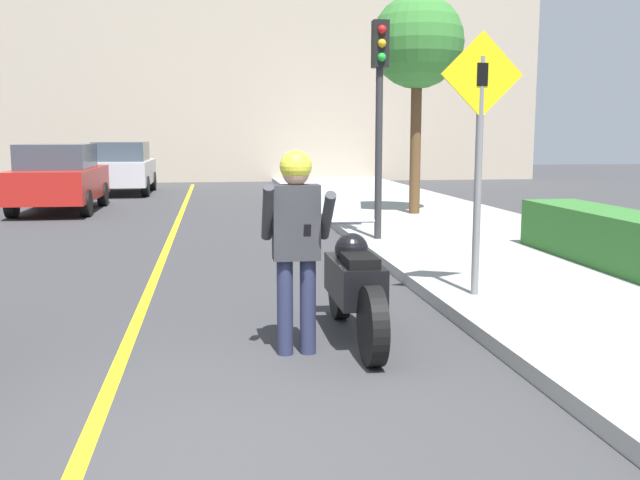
# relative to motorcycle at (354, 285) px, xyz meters

# --- Properties ---
(ground_plane) EXTENTS (80.00, 80.00, 0.00)m
(ground_plane) POSITION_rel_motorcycle_xyz_m (-1.49, -2.31, -0.52)
(ground_plane) COLOR #38383A
(sidewalk_curb) EXTENTS (4.40, 44.00, 0.15)m
(sidewalk_curb) POSITION_rel_motorcycle_xyz_m (3.31, 1.69, -0.44)
(sidewalk_curb) COLOR #9E9E99
(sidewalk_curb) RESTS_ON ground
(road_center_line) EXTENTS (0.12, 36.00, 0.01)m
(road_center_line) POSITION_rel_motorcycle_xyz_m (-2.09, 3.69, -0.51)
(road_center_line) COLOR yellow
(road_center_line) RESTS_ON ground
(building_backdrop) EXTENTS (28.00, 1.20, 9.48)m
(building_backdrop) POSITION_rel_motorcycle_xyz_m (-1.49, 23.69, 4.22)
(building_backdrop) COLOR #B2A38E
(building_backdrop) RESTS_ON ground
(motorcycle) EXTENTS (0.62, 2.24, 1.32)m
(motorcycle) POSITION_rel_motorcycle_xyz_m (0.00, 0.00, 0.00)
(motorcycle) COLOR black
(motorcycle) RESTS_ON ground
(person_biker) EXTENTS (0.59, 0.48, 1.77)m
(person_biker) POSITION_rel_motorcycle_xyz_m (-0.59, -0.40, 0.58)
(person_biker) COLOR #282D4C
(person_biker) RESTS_ON ground
(crossing_sign) EXTENTS (0.91, 0.08, 2.84)m
(crossing_sign) POSITION_rel_motorcycle_xyz_m (1.56, 1.01, 1.34)
(crossing_sign) COLOR slate
(crossing_sign) RESTS_ON sidewalk_curb
(traffic_light) EXTENTS (0.26, 0.30, 3.61)m
(traffic_light) POSITION_rel_motorcycle_xyz_m (1.48, 5.37, 2.14)
(traffic_light) COLOR #2D2D30
(traffic_light) RESTS_ON sidewalk_curb
(hedge_row) EXTENTS (0.90, 4.76, 0.72)m
(hedge_row) POSITION_rel_motorcycle_xyz_m (4.11, 2.14, -0.01)
(hedge_row) COLOR #33702D
(hedge_row) RESTS_ON sidewalk_curb
(street_tree) EXTENTS (2.04, 2.04, 4.80)m
(street_tree) POSITION_rel_motorcycle_xyz_m (3.20, 9.17, 3.36)
(street_tree) COLOR brown
(street_tree) RESTS_ON sidewalk_curb
(parked_car_red) EXTENTS (1.88, 4.20, 1.68)m
(parked_car_red) POSITION_rel_motorcycle_xyz_m (-5.08, 12.12, 0.34)
(parked_car_red) COLOR black
(parked_car_red) RESTS_ON ground
(parked_car_silver) EXTENTS (1.88, 4.20, 1.68)m
(parked_car_silver) POSITION_rel_motorcycle_xyz_m (-4.22, 17.61, 0.34)
(parked_car_silver) COLOR black
(parked_car_silver) RESTS_ON ground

